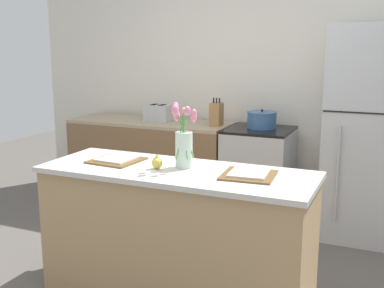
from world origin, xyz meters
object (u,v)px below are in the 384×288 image
Objects in this scene: plate_setting_left at (117,160)px; knife_block at (216,114)px; pear_figurine at (157,162)px; refrigerator at (367,134)px; stove_range at (258,175)px; cooking_pot at (262,120)px; toaster at (158,113)px; plate_setting_right at (249,174)px; flower_vase at (184,142)px.

plate_setting_left is 1.57m from knife_block.
refrigerator is at bearing 54.40° from pear_figurine.
stove_range is 3.22× the size of cooking_pot.
knife_block is (0.64, -0.01, 0.03)m from toaster.
plate_setting_left is (-1.53, -1.57, -0.03)m from refrigerator.
refrigerator reaches higher than plate_setting_right.
refrigerator reaches higher than cooking_pot.
cooking_pot reaches higher than stove_range.
plate_setting_right is at bearing -77.10° from cooking_pot.
flower_vase reaches higher than plate_setting_left.
toaster is (-0.50, 1.57, 0.09)m from plate_setting_left.
plate_setting_left is (-0.50, -0.03, -0.16)m from flower_vase.
flower_vase is at bearing 176.34° from plate_setting_right.
pear_figurine is 1.85m from toaster.
refrigerator is at bearing 69.86° from plate_setting_right.
stove_range is 2.09× the size of flower_vase.
flower_vase is at bearing -57.19° from toaster.
plate_setting_left is at bearing -134.23° from refrigerator.
toaster is (-1.07, 0.01, 0.54)m from stove_range.
flower_vase reaches higher than cooking_pot.
pear_figurine is at bearing -97.73° from stove_range.
stove_range is 1.73m from plate_setting_left.
plate_setting_left is 1.65m from toaster.
refrigerator is 6.59× the size of toaster.
knife_block is at bearing -179.64° from refrigerator.
pear_figurine is at bearing -125.60° from refrigerator.
plate_setting_right is at bearing 6.68° from pear_figurine.
refrigerator is 5.39× the size of plate_setting_left.
cooking_pot is at bearing 83.16° from stove_range.
flower_vase is at bearing 34.20° from pear_figurine.
flower_vase is 0.22m from pear_figurine.
flower_vase is (-0.08, -1.54, 0.60)m from stove_range.
refrigerator is 2.02m from toaster.
flower_vase is at bearing -92.85° from stove_range.
toaster is at bearing -177.79° from cooking_pot.
knife_block reaches higher than cooking_pot.
cooking_pot is (0.58, 1.61, 0.09)m from plate_setting_left.
toaster is at bearing 117.35° from pear_figurine.
knife_block is at bearing -1.29° from toaster.
plate_setting_left is at bearing -72.48° from toaster.
cooking_pot is at bearing 102.90° from plate_setting_right.
plate_setting_left is at bearing -95.29° from knife_block.
flower_vase is (-1.03, -1.54, 0.13)m from refrigerator.
knife_block is at bearing 97.32° from pear_figurine.
cooking_pot is 1.04× the size of knife_block.
stove_range is at bearing 82.27° from pear_figurine.
knife_block is at bearing 117.36° from plate_setting_right.
cooking_pot is (0.23, 1.68, 0.05)m from pear_figurine.
plate_setting_right is (0.60, 0.07, -0.03)m from pear_figurine.
flower_vase reaches higher than stove_range.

